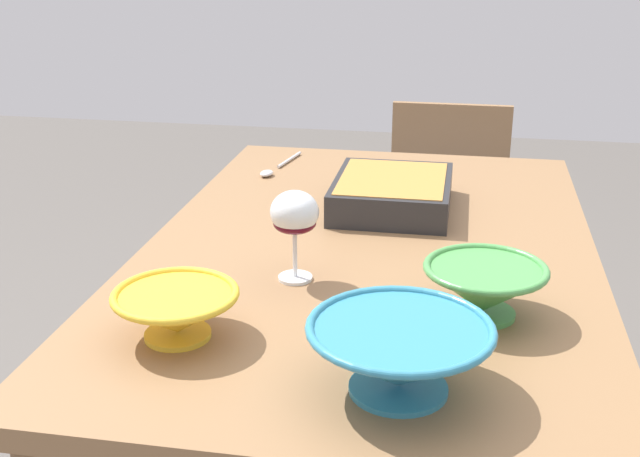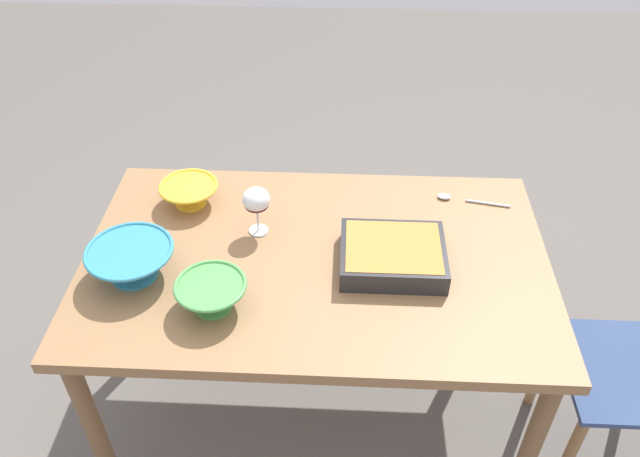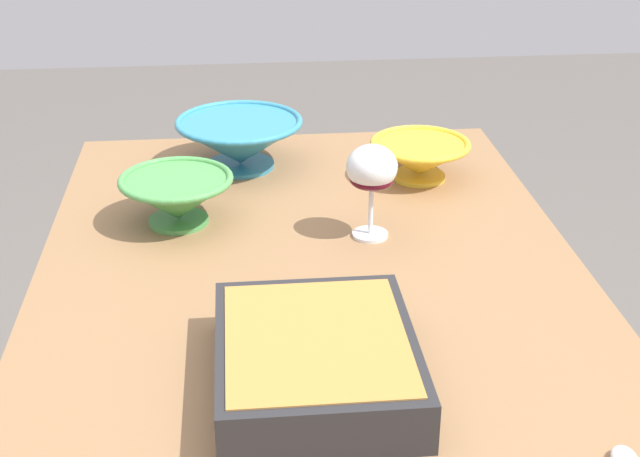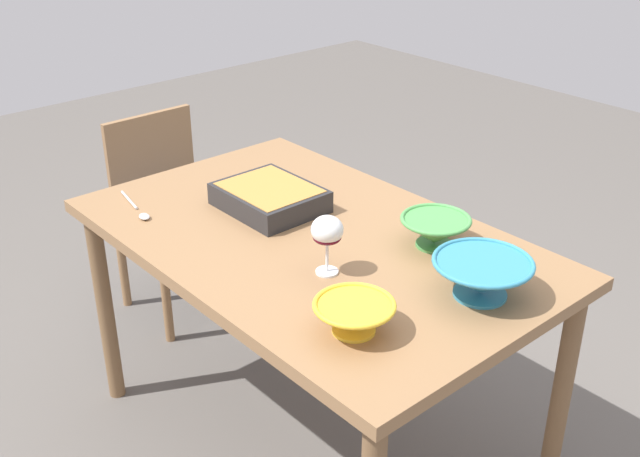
# 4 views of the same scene
# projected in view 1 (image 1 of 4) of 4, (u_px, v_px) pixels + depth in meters

# --- Properties ---
(dining_table) EXTENTS (1.39, 0.87, 0.76)m
(dining_table) POSITION_uv_depth(u_px,v_px,m) (369.00, 282.00, 1.63)
(dining_table) COLOR olive
(dining_table) RESTS_ON ground_plane
(chair) EXTENTS (0.38, 0.40, 0.81)m
(chair) POSITION_uv_depth(u_px,v_px,m) (446.00, 219.00, 2.65)
(chair) COLOR #334772
(chair) RESTS_ON ground_plane
(wine_glass) EXTENTS (0.08, 0.08, 0.16)m
(wine_glass) POSITION_uv_depth(u_px,v_px,m) (295.00, 217.00, 1.40)
(wine_glass) COLOR white
(wine_glass) RESTS_ON dining_table
(casserole_dish) EXTENTS (0.31, 0.25, 0.07)m
(casserole_dish) POSITION_uv_depth(u_px,v_px,m) (392.00, 192.00, 1.79)
(casserole_dish) COLOR #262628
(casserole_dish) RESTS_ON dining_table
(mixing_bowl) EXTENTS (0.20, 0.20, 0.09)m
(mixing_bowl) POSITION_uv_depth(u_px,v_px,m) (484.00, 287.00, 1.29)
(mixing_bowl) COLOR #4C994C
(mixing_bowl) RESTS_ON dining_table
(small_bowl) EXTENTS (0.19, 0.19, 0.08)m
(small_bowl) POSITION_uv_depth(u_px,v_px,m) (176.00, 311.00, 1.23)
(small_bowl) COLOR yellow
(small_bowl) RESTS_ON dining_table
(serving_bowl) EXTENTS (0.25, 0.25, 0.10)m
(serving_bowl) POSITION_uv_depth(u_px,v_px,m) (399.00, 354.00, 1.08)
(serving_bowl) COLOR teal
(serving_bowl) RESTS_ON dining_table
(serving_spoon) EXTENTS (0.24, 0.06, 0.01)m
(serving_spoon) POSITION_uv_depth(u_px,v_px,m) (275.00, 169.00, 2.07)
(serving_spoon) COLOR silver
(serving_spoon) RESTS_ON dining_table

